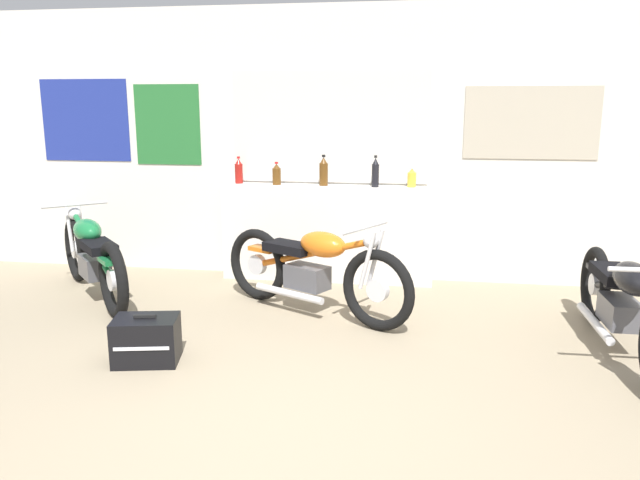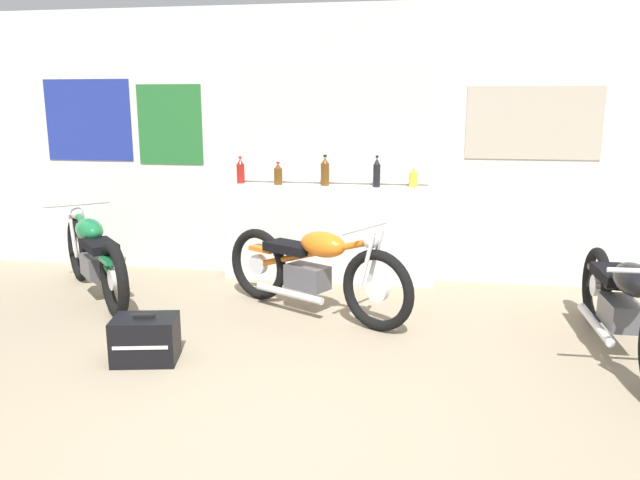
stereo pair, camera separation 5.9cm
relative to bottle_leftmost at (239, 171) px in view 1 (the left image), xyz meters
name	(u,v)px [view 1 (the left image)]	position (x,y,z in m)	size (l,w,h in m)	color
ground_plane	(271,443)	(1.12, -3.32, -1.12)	(24.00, 24.00, 0.00)	gray
wall_back	(346,144)	(1.11, 0.14, 0.28)	(10.00, 0.07, 2.80)	silver
sill_counter	(327,233)	(0.95, -0.04, -0.62)	(2.19, 0.28, 1.00)	silver
bottle_leftmost	(239,171)	(0.00, 0.00, 0.00)	(0.08, 0.08, 0.28)	maroon
bottle_left_center	(277,175)	(0.42, -0.05, -0.02)	(0.09, 0.09, 0.24)	#5B3814
bottle_center	(324,172)	(0.91, -0.04, 0.01)	(0.09, 0.09, 0.32)	#5B3814
bottle_right_center	(375,173)	(1.44, -0.07, 0.02)	(0.07, 0.07, 0.32)	black
bottle_rightmost	(412,178)	(1.80, -0.01, -0.04)	(0.09, 0.09, 0.20)	gold
motorcycle_orange	(313,268)	(0.99, -1.14, -0.71)	(1.82, 1.07, 0.86)	black
motorcycle_green	(93,256)	(-1.16, -1.01, -0.72)	(1.47, 1.59, 0.84)	black
motorcycle_black	(624,302)	(3.39, -1.69, -0.72)	(0.64, 2.12, 0.82)	black
hard_case_black	(146,340)	(-0.01, -2.38, -0.96)	(0.51, 0.41, 0.35)	black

